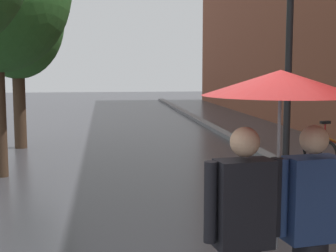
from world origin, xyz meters
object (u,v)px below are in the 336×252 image
at_px(street_lamp_post, 289,42).
at_px(couple_under_umbrella, 279,169).
at_px(parked_bicycle_4, 332,147).
at_px(street_tree_2, 16,21).

bearing_deg(street_lamp_post, couple_under_umbrella, -112.17).
distance_m(parked_bicycle_4, street_lamp_post, 3.44).
xyz_separation_m(parked_bicycle_4, couple_under_umbrella, (-3.78, -6.70, 1.01)).
bearing_deg(parked_bicycle_4, couple_under_umbrella, -119.46).
bearing_deg(street_tree_2, couple_under_umbrella, -70.75).
height_order(street_tree_2, street_lamp_post, street_tree_2).
height_order(parked_bicycle_4, street_lamp_post, street_lamp_post).
distance_m(couple_under_umbrella, street_lamp_post, 5.27).
bearing_deg(street_lamp_post, parked_bicycle_4, 46.39).
distance_m(street_tree_2, couple_under_umbrella, 10.58).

